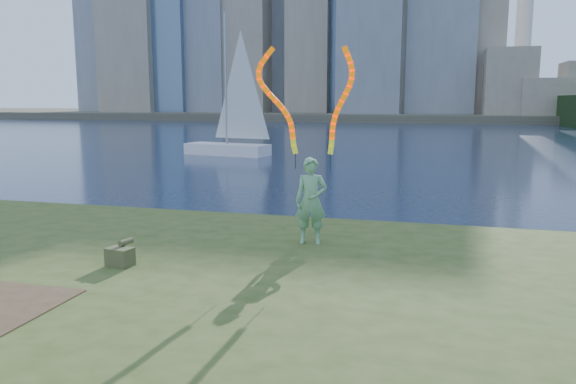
% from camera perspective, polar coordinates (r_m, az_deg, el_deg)
% --- Properties ---
extents(ground, '(320.00, 320.00, 0.00)m').
position_cam_1_polar(ground, '(10.15, -11.11, -11.30)').
color(ground, '#18243D').
rests_on(ground, ground).
extents(grassy_knoll, '(20.00, 18.00, 0.80)m').
position_cam_1_polar(grassy_knoll, '(8.19, -18.47, -14.27)').
color(grassy_knoll, '#384719').
rests_on(grassy_knoll, ground).
extents(far_shore, '(320.00, 40.00, 1.20)m').
position_cam_1_polar(far_shore, '(103.62, 12.80, 7.59)').
color(far_shore, '#4C4637').
rests_on(far_shore, ground).
extents(woman_with_ribbons, '(2.04, 0.54, 4.05)m').
position_cam_1_polar(woman_with_ribbons, '(10.69, 2.42, 2.13)').
color(woman_with_ribbons, '#12721A').
rests_on(woman_with_ribbons, grassy_knoll).
extents(canvas_bag, '(0.47, 0.53, 0.41)m').
position_cam_1_polar(canvas_bag, '(9.87, -16.66, -6.22)').
color(canvas_bag, '#4C4D2B').
rests_on(canvas_bag, grassy_knoll).
extents(sailboat, '(5.92, 2.80, 8.88)m').
position_cam_1_polar(sailboat, '(35.97, -5.82, 6.16)').
color(sailboat, white).
rests_on(sailboat, ground).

